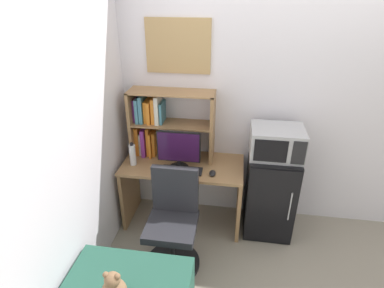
{
  "coord_description": "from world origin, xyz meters",
  "views": [
    {
      "loc": [
        -0.43,
        -2.99,
        2.35
      ],
      "look_at": [
        -0.84,
        -0.32,
        0.98
      ],
      "focal_mm": 29.12,
      "sensor_mm": 36.0,
      "label": 1
    }
  ],
  "objects_px": {
    "desk_chair": "(173,226)",
    "hutch_bookshelf": "(159,122)",
    "computer_mouse": "(212,173)",
    "monitor": "(179,150)",
    "water_bottle": "(133,155)",
    "mini_fridge": "(270,193)",
    "wall_corkboard": "(178,46)",
    "microwave": "(277,142)",
    "keyboard": "(182,170)"
  },
  "relations": [
    {
      "from": "monitor",
      "to": "water_bottle",
      "type": "xyz_separation_m",
      "value": [
        -0.47,
        0.0,
        -0.1
      ]
    },
    {
      "from": "hutch_bookshelf",
      "to": "microwave",
      "type": "relative_size",
      "value": 1.75
    },
    {
      "from": "computer_mouse",
      "to": "desk_chair",
      "type": "bearing_deg",
      "value": -126.44
    },
    {
      "from": "hutch_bookshelf",
      "to": "keyboard",
      "type": "distance_m",
      "value": 0.56
    },
    {
      "from": "hutch_bookshelf",
      "to": "desk_chair",
      "type": "distance_m",
      "value": 1.05
    },
    {
      "from": "hutch_bookshelf",
      "to": "mini_fridge",
      "type": "distance_m",
      "value": 1.36
    },
    {
      "from": "computer_mouse",
      "to": "mini_fridge",
      "type": "height_order",
      "value": "mini_fridge"
    },
    {
      "from": "computer_mouse",
      "to": "wall_corkboard",
      "type": "distance_m",
      "value": 1.25
    },
    {
      "from": "monitor",
      "to": "wall_corkboard",
      "type": "height_order",
      "value": "wall_corkboard"
    },
    {
      "from": "mini_fridge",
      "to": "monitor",
      "type": "bearing_deg",
      "value": -173.58
    },
    {
      "from": "water_bottle",
      "to": "monitor",
      "type": "bearing_deg",
      "value": -0.3
    },
    {
      "from": "computer_mouse",
      "to": "water_bottle",
      "type": "bearing_deg",
      "value": 175.1
    },
    {
      "from": "keyboard",
      "to": "wall_corkboard",
      "type": "xyz_separation_m",
      "value": [
        -0.1,
        0.42,
        1.1
      ]
    },
    {
      "from": "water_bottle",
      "to": "microwave",
      "type": "distance_m",
      "value": 1.41
    },
    {
      "from": "hutch_bookshelf",
      "to": "keyboard",
      "type": "height_order",
      "value": "hutch_bookshelf"
    },
    {
      "from": "computer_mouse",
      "to": "wall_corkboard",
      "type": "relative_size",
      "value": 0.17
    },
    {
      "from": "keyboard",
      "to": "mini_fridge",
      "type": "relative_size",
      "value": 0.44
    },
    {
      "from": "keyboard",
      "to": "water_bottle",
      "type": "height_order",
      "value": "water_bottle"
    },
    {
      "from": "monitor",
      "to": "desk_chair",
      "type": "bearing_deg",
      "value": -86.29
    },
    {
      "from": "desk_chair",
      "to": "keyboard",
      "type": "bearing_deg",
      "value": 88.99
    },
    {
      "from": "hutch_bookshelf",
      "to": "computer_mouse",
      "type": "relative_size",
      "value": 7.94
    },
    {
      "from": "monitor",
      "to": "water_bottle",
      "type": "distance_m",
      "value": 0.48
    },
    {
      "from": "keyboard",
      "to": "water_bottle",
      "type": "distance_m",
      "value": 0.52
    },
    {
      "from": "mini_fridge",
      "to": "desk_chair",
      "type": "bearing_deg",
      "value": -146.54
    },
    {
      "from": "hutch_bookshelf",
      "to": "wall_corkboard",
      "type": "height_order",
      "value": "wall_corkboard"
    },
    {
      "from": "desk_chair",
      "to": "water_bottle",
      "type": "bearing_deg",
      "value": 135.94
    },
    {
      "from": "monitor",
      "to": "wall_corkboard",
      "type": "distance_m",
      "value": 0.98
    },
    {
      "from": "water_bottle",
      "to": "desk_chair",
      "type": "distance_m",
      "value": 0.82
    },
    {
      "from": "monitor",
      "to": "mini_fridge",
      "type": "bearing_deg",
      "value": 6.42
    },
    {
      "from": "wall_corkboard",
      "to": "mini_fridge",
      "type": "bearing_deg",
      "value": -15.17
    },
    {
      "from": "water_bottle",
      "to": "desk_chair",
      "type": "bearing_deg",
      "value": -44.06
    },
    {
      "from": "computer_mouse",
      "to": "microwave",
      "type": "relative_size",
      "value": 0.22
    },
    {
      "from": "keyboard",
      "to": "mini_fridge",
      "type": "height_order",
      "value": "mini_fridge"
    },
    {
      "from": "computer_mouse",
      "to": "wall_corkboard",
      "type": "bearing_deg",
      "value": 132.4
    },
    {
      "from": "water_bottle",
      "to": "mini_fridge",
      "type": "relative_size",
      "value": 0.27
    },
    {
      "from": "desk_chair",
      "to": "hutch_bookshelf",
      "type": "bearing_deg",
      "value": 111.2
    },
    {
      "from": "microwave",
      "to": "wall_corkboard",
      "type": "distance_m",
      "value": 1.3
    },
    {
      "from": "monitor",
      "to": "desk_chair",
      "type": "relative_size",
      "value": 0.45
    },
    {
      "from": "mini_fridge",
      "to": "desk_chair",
      "type": "relative_size",
      "value": 0.95
    },
    {
      "from": "mini_fridge",
      "to": "water_bottle",
      "type": "bearing_deg",
      "value": -175.85
    },
    {
      "from": "desk_chair",
      "to": "wall_corkboard",
      "type": "relative_size",
      "value": 1.52
    },
    {
      "from": "monitor",
      "to": "computer_mouse",
      "type": "height_order",
      "value": "monitor"
    },
    {
      "from": "hutch_bookshelf",
      "to": "computer_mouse",
      "type": "bearing_deg",
      "value": -28.29
    },
    {
      "from": "monitor",
      "to": "mini_fridge",
      "type": "distance_m",
      "value": 1.05
    },
    {
      "from": "monitor",
      "to": "mini_fridge",
      "type": "xyz_separation_m",
      "value": [
        0.92,
        0.1,
        -0.49
      ]
    },
    {
      "from": "hutch_bookshelf",
      "to": "mini_fridge",
      "type": "xyz_separation_m",
      "value": [
        1.18,
        -0.15,
        -0.66
      ]
    },
    {
      "from": "keyboard",
      "to": "microwave",
      "type": "relative_size",
      "value": 0.81
    },
    {
      "from": "hutch_bookshelf",
      "to": "mini_fridge",
      "type": "relative_size",
      "value": 0.95
    },
    {
      "from": "computer_mouse",
      "to": "desk_chair",
      "type": "distance_m",
      "value": 0.62
    },
    {
      "from": "monitor",
      "to": "wall_corkboard",
      "type": "xyz_separation_m",
      "value": [
        -0.06,
        0.37,
        0.9
      ]
    }
  ]
}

